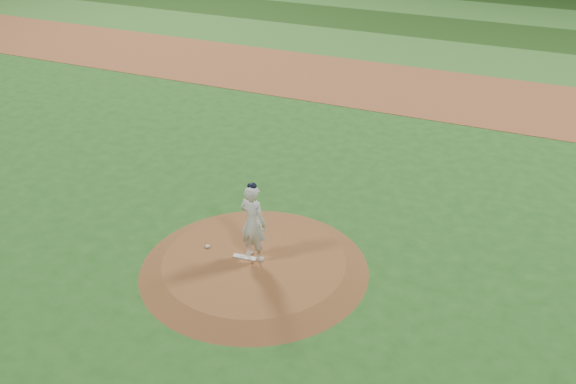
{
  "coord_description": "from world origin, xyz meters",
  "views": [
    {
      "loc": [
        5.87,
        -11.24,
        9.03
      ],
      "look_at": [
        0.0,
        2.0,
        1.1
      ],
      "focal_mm": 40.0,
      "sensor_mm": 36.0,
      "label": 1
    }
  ],
  "objects_px": {
    "pitching_rubber": "(245,257)",
    "pitcher_on_mound": "(253,222)",
    "pitchers_mound": "(254,264)",
    "rosin_bag": "(208,246)"
  },
  "relations": [
    {
      "from": "pitchers_mound",
      "to": "rosin_bag",
      "type": "distance_m",
      "value": 1.3
    },
    {
      "from": "rosin_bag",
      "to": "pitcher_on_mound",
      "type": "bearing_deg",
      "value": 3.17
    },
    {
      "from": "pitching_rubber",
      "to": "rosin_bag",
      "type": "distance_m",
      "value": 1.04
    },
    {
      "from": "rosin_bag",
      "to": "pitchers_mound",
      "type": "bearing_deg",
      "value": -0.63
    },
    {
      "from": "pitching_rubber",
      "to": "rosin_bag",
      "type": "xyz_separation_m",
      "value": [
        -1.04,
        0.02,
        0.02
      ]
    },
    {
      "from": "pitcher_on_mound",
      "to": "pitching_rubber",
      "type": "bearing_deg",
      "value": -155.55
    },
    {
      "from": "pitching_rubber",
      "to": "pitcher_on_mound",
      "type": "xyz_separation_m",
      "value": [
        0.21,
        0.09,
        0.98
      ]
    },
    {
      "from": "pitchers_mound",
      "to": "pitcher_on_mound",
      "type": "distance_m",
      "value": 1.12
    },
    {
      "from": "pitchers_mound",
      "to": "pitching_rubber",
      "type": "bearing_deg",
      "value": -177.55
    },
    {
      "from": "pitching_rubber",
      "to": "pitcher_on_mound",
      "type": "height_order",
      "value": "pitcher_on_mound"
    }
  ]
}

